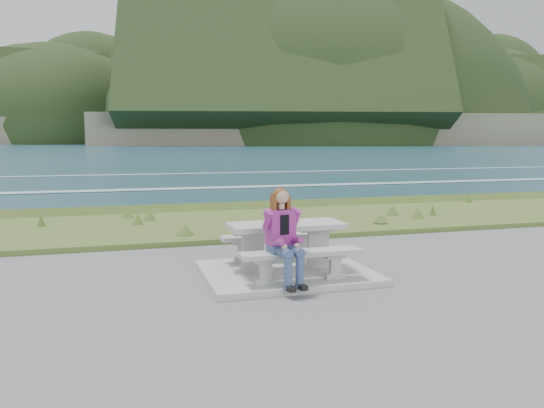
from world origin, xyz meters
name	(u,v)px	position (x,y,z in m)	size (l,w,h in m)	color
concrete_slab	(286,273)	(0.00, 0.00, 0.05)	(2.60, 2.10, 0.10)	gray
picnic_table	(286,233)	(0.00, 0.00, 0.68)	(1.80, 0.75, 0.75)	gray
bench_landward	(301,258)	(0.00, -0.70, 0.45)	(1.80, 0.35, 0.45)	gray
bench_seaward	(274,240)	(0.00, 0.70, 0.45)	(1.80, 0.35, 0.45)	gray
grass_verge	(225,226)	(0.00, 5.00, 0.00)	(160.00, 4.50, 0.22)	#35531F
shore_drop	(206,211)	(0.00, 7.90, 0.00)	(160.00, 0.80, 2.20)	#665F4C
ocean	(161,203)	(0.00, 25.09, -1.74)	(1600.00, 1600.00, 0.09)	#204A5D
headland_range	(357,129)	(190.33, 398.31, 9.93)	(729.83, 363.95, 200.48)	#665F4C
seated_woman	(286,250)	(-0.28, -0.83, 0.61)	(0.49, 0.73, 1.37)	navy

